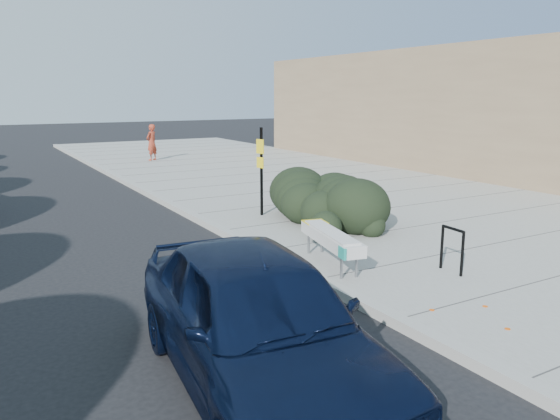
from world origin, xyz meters
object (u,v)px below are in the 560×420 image
at_px(sign_post, 261,166).
at_px(pedestrian, 152,142).
at_px(bike_rack, 452,245).
at_px(sedan_navy, 258,319).
at_px(bench, 331,238).

xyz_separation_m(sign_post, pedestrian, (1.26, 13.46, -0.45)).
bearing_deg(bike_rack, sedan_navy, -157.79).
height_order(bike_rack, pedestrian, pedestrian).
relative_size(bench, bike_rack, 2.62).
bearing_deg(sedan_navy, bench, 49.27).
relative_size(bike_rack, sign_post, 0.36).
relative_size(bench, pedestrian, 1.24).
bearing_deg(bike_rack, pedestrian, 93.11).
bearing_deg(bench, pedestrian, 95.78).
distance_m(bench, sedan_navy, 4.27).
xyz_separation_m(sign_post, sedan_navy, (-4.00, -7.35, -0.65)).
xyz_separation_m(bench, sign_post, (0.91, 4.42, 0.81)).
relative_size(bike_rack, sedan_navy, 0.17).
height_order(bench, sedan_navy, sedan_navy).
xyz_separation_m(bike_rack, sedan_navy, (-4.70, -1.48, 0.17)).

